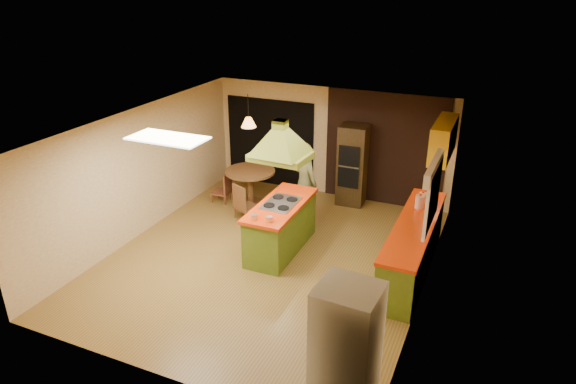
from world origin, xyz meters
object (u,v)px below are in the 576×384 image
at_px(kitchen_island, 281,226).
at_px(canister_large, 420,202).
at_px(man, 305,183).
at_px(wall_oven, 353,165).
at_px(dining_table, 250,181).
at_px(refrigerator, 346,350).

height_order(kitchen_island, canister_large, canister_large).
height_order(man, wall_oven, wall_oven).
distance_m(kitchen_island, dining_table, 2.13).
xyz_separation_m(man, refrigerator, (2.29, -4.45, -0.01)).
bearing_deg(man, kitchen_island, 115.55).
xyz_separation_m(kitchen_island, canister_large, (2.33, 0.86, 0.56)).
xyz_separation_m(wall_oven, canister_large, (1.76, -1.71, 0.14)).
bearing_deg(kitchen_island, man, 91.80).
relative_size(refrigerator, canister_large, 6.94).
bearing_deg(man, canister_large, -166.97).
distance_m(wall_oven, canister_large, 2.46).
xyz_separation_m(kitchen_island, refrigerator, (2.24, -3.15, 0.36)).
distance_m(kitchen_island, canister_large, 2.55).
bearing_deg(canister_large, wall_oven, 135.82).
bearing_deg(kitchen_island, refrigerator, -55.01).
height_order(man, refrigerator, man).
relative_size(kitchen_island, refrigerator, 1.13).
relative_size(refrigerator, wall_oven, 0.94).
bearing_deg(man, refrigerator, 140.59).
bearing_deg(wall_oven, canister_large, -46.95).
distance_m(kitchen_island, wall_oven, 2.67).
xyz_separation_m(refrigerator, wall_oven, (-1.67, 5.73, 0.06)).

